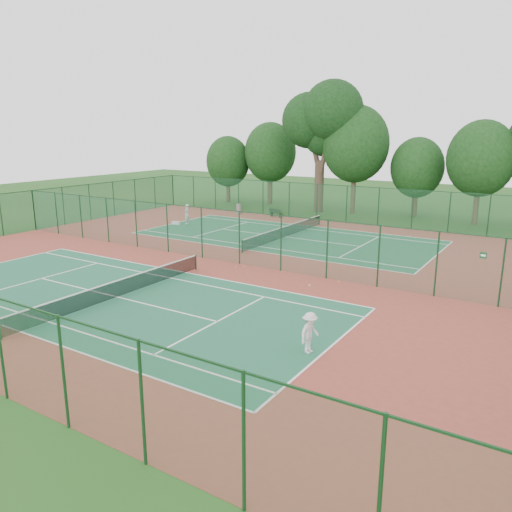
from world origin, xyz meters
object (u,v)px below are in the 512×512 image
at_px(trash_bin, 239,209).
at_px(big_tree, 323,120).
at_px(player_far, 187,214).
at_px(bench, 276,213).
at_px(kit_bag, 176,223).
at_px(player_near, 310,333).

xyz_separation_m(trash_bin, big_tree, (6.67, 5.70, 9.05)).
height_order(player_far, trash_bin, player_far).
relative_size(player_far, bench, 1.31).
height_order(trash_bin, kit_bag, trash_bin).
bearing_deg(player_far, player_near, 33.02).
bearing_deg(player_far, trash_bin, 159.60).
relative_size(player_far, trash_bin, 1.86).
bearing_deg(player_near, trash_bin, 46.90).
bearing_deg(player_far, kit_bag, -63.34).
distance_m(player_far, trash_bin, 7.79).
height_order(kit_bag, big_tree, big_tree).
bearing_deg(bench, big_tree, 74.96).
relative_size(player_far, kit_bag, 2.40).
distance_m(player_near, kit_bag, 29.18).
bearing_deg(player_far, big_tree, 135.47).
height_order(trash_bin, bench, trash_bin).
relative_size(kit_bag, big_tree, 0.06).
distance_m(bench, big_tree, 10.94).
bearing_deg(player_far, bench, 131.31).
xyz_separation_m(bench, kit_bag, (-5.72, -8.53, -0.29)).
xyz_separation_m(trash_bin, bench, (4.42, 0.08, -0.06)).
xyz_separation_m(player_far, trash_bin, (0.56, 7.76, -0.43)).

